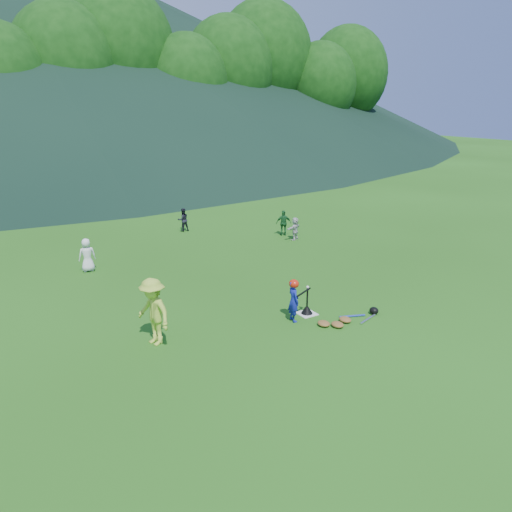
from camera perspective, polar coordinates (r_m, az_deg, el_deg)
The scene contains 14 objects.
ground at distance 12.99m, azimuth 5.82°, elevation -6.61°, with size 120.00×120.00×0.00m, color #225112.
home_plate at distance 12.98m, azimuth 5.82°, elevation -6.57°, with size 0.45×0.45×0.02m, color silver.
baseball at distance 12.71m, azimuth 5.92°, elevation -3.56°, with size 0.08×0.08×0.08m, color white.
batter_child at distance 12.38m, azimuth 4.31°, elevation -5.13°, with size 0.39×0.25×1.06m, color #151F96.
adult_coach at distance 11.35m, azimuth -11.67°, elevation -6.26°, with size 1.00×0.58×1.55m, color #ACCE3C.
fielder_a at distance 16.80m, azimuth -18.74°, elevation 0.11°, with size 0.53×0.34×1.08m, color white.
fielder_b at distance 21.12m, azimuth -8.34°, elevation 4.12°, with size 0.47×0.37×0.97m, color black.
fielder_c at distance 20.24m, azimuth 3.19°, elevation 3.79°, with size 0.61×0.25×1.03m, color #1B5A28.
fielder_d at distance 19.65m, azimuth 4.47°, elevation 3.14°, with size 0.83×0.27×0.90m, color silver.
batting_tee at distance 12.93m, azimuth 5.83°, elevation -6.08°, with size 0.30×0.30×0.68m.
batter_gear at distance 12.23m, azimuth 4.45°, elevation -3.26°, with size 0.71×0.28×0.42m.
equipment_pile at distance 12.64m, azimuth 10.20°, elevation -7.17°, with size 1.80×0.63×0.19m.
outfield_fence at distance 38.35m, azimuth -20.64°, elevation 9.42°, with size 70.07×0.08×1.33m.
tree_line at distance 43.95m, azimuth -23.10°, elevation 19.90°, with size 70.04×11.40×14.82m.
Camera 1 is at (-7.29, -9.38, 5.25)m, focal length 35.00 mm.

